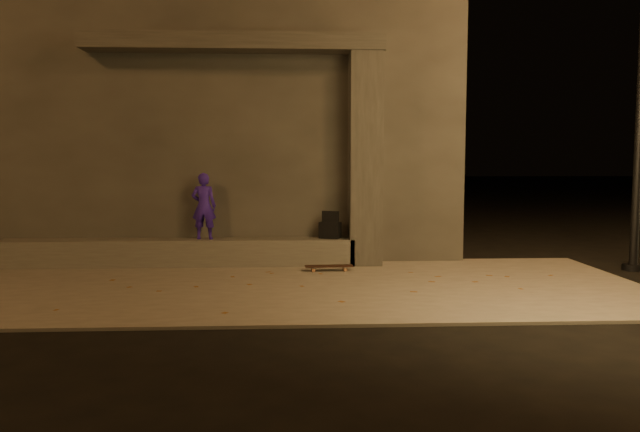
{
  "coord_description": "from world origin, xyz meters",
  "views": [
    {
      "loc": [
        0.39,
        -6.88,
        1.85
      ],
      "look_at": [
        0.84,
        2.0,
        1.04
      ],
      "focal_mm": 35.0,
      "sensor_mm": 36.0,
      "label": 1
    }
  ],
  "objects": [
    {
      "name": "column",
      "position": [
        1.7,
        3.75,
        1.84
      ],
      "size": [
        0.55,
        0.55,
        3.6
      ],
      "primitive_type": "cube",
      "color": "#373532",
      "rests_on": "sidewalk"
    },
    {
      "name": "ledge",
      "position": [
        -1.5,
        3.75,
        0.27
      ],
      "size": [
        6.0,
        0.55,
        0.45
      ],
      "primitive_type": "cube",
      "color": "#54504C",
      "rests_on": "sidewalk"
    },
    {
      "name": "canopy",
      "position": [
        -0.5,
        3.8,
        3.78
      ],
      "size": [
        5.0,
        0.7,
        0.28
      ],
      "primitive_type": "cube",
      "color": "#373532",
      "rests_on": "column"
    },
    {
      "name": "skateboarder",
      "position": [
        -1.05,
        3.75,
        1.06
      ],
      "size": [
        0.43,
        0.3,
        1.13
      ],
      "primitive_type": "imported",
      "rotation": [
        0.0,
        0.0,
        3.07
      ],
      "color": "#2F179A",
      "rests_on": "ledge"
    },
    {
      "name": "building",
      "position": [
        -1.0,
        6.49,
        2.61
      ],
      "size": [
        9.0,
        5.1,
        5.22
      ],
      "color": "#373532",
      "rests_on": "ground"
    },
    {
      "name": "sidewalk",
      "position": [
        0.0,
        2.0,
        0.02
      ],
      "size": [
        11.0,
        4.4,
        0.04
      ],
      "primitive_type": "cube",
      "color": "#625D57",
      "rests_on": "ground"
    },
    {
      "name": "backpack",
      "position": [
        1.1,
        3.75,
        0.65
      ],
      "size": [
        0.4,
        0.34,
        0.48
      ],
      "rotation": [
        0.0,
        0.0,
        -0.43
      ],
      "color": "black",
      "rests_on": "ledge"
    },
    {
      "name": "ground",
      "position": [
        0.0,
        0.0,
        0.0
      ],
      "size": [
        120.0,
        120.0,
        0.0
      ],
      "primitive_type": "plane",
      "color": "black",
      "rests_on": "ground"
    },
    {
      "name": "skateboard",
      "position": [
        1.04,
        3.1,
        0.11
      ],
      "size": [
        0.79,
        0.24,
        0.09
      ],
      "rotation": [
        0.0,
        0.0,
        0.05
      ],
      "color": "black",
      "rests_on": "sidewalk"
    }
  ]
}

